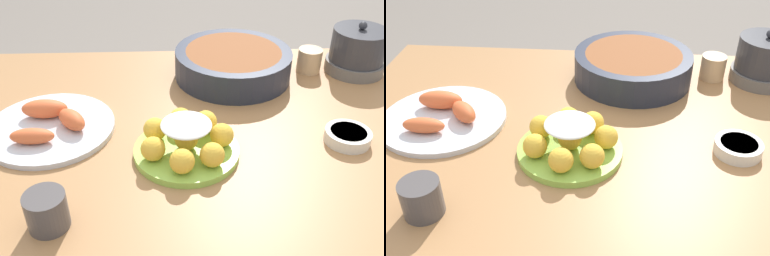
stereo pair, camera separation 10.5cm
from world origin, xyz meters
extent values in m
cylinder|color=#A87547|center=(-0.59, 0.42, 0.34)|extent=(0.06, 0.06, 0.67)
cylinder|color=#A87547|center=(0.59, 0.42, 0.34)|extent=(0.06, 0.06, 0.67)
cube|color=#A87547|center=(0.00, 0.00, 0.69)|extent=(1.29, 0.94, 0.03)
cylinder|color=#99CC4C|center=(-0.03, -0.09, 0.71)|extent=(0.24, 0.24, 0.02)
sphere|color=yellow|center=(0.05, -0.08, 0.75)|extent=(0.05, 0.05, 0.05)
sphere|color=yellow|center=(0.02, -0.03, 0.75)|extent=(0.05, 0.05, 0.05)
sphere|color=yellow|center=(-0.04, -0.01, 0.75)|extent=(0.05, 0.05, 0.05)
sphere|color=yellow|center=(-0.10, -0.05, 0.75)|extent=(0.05, 0.05, 0.05)
sphere|color=yellow|center=(-0.10, -0.13, 0.75)|extent=(0.05, 0.05, 0.05)
sphere|color=yellow|center=(-0.04, -0.17, 0.75)|extent=(0.05, 0.05, 0.05)
sphere|color=yellow|center=(0.02, -0.15, 0.75)|extent=(0.05, 0.05, 0.05)
ellipsoid|color=white|center=(-0.03, -0.09, 0.78)|extent=(0.11, 0.11, 0.02)
sphere|color=yellow|center=(-0.03, -0.09, 0.75)|extent=(0.05, 0.05, 0.05)
cylinder|color=#232838|center=(0.12, 0.28, 0.74)|extent=(0.34, 0.34, 0.08)
cylinder|color=brown|center=(0.12, 0.28, 0.78)|extent=(0.28, 0.28, 0.01)
cylinder|color=silver|center=(0.35, -0.06, 0.72)|extent=(0.11, 0.11, 0.03)
cylinder|color=#9E4C1E|center=(0.35, -0.06, 0.73)|extent=(0.08, 0.08, 0.01)
cylinder|color=silver|center=(-0.36, 0.02, 0.71)|extent=(0.32, 0.32, 0.01)
ellipsoid|color=#E06033|center=(-0.30, 0.01, 0.74)|extent=(0.09, 0.10, 0.05)
ellipsoid|color=#E06033|center=(-0.38, 0.06, 0.74)|extent=(0.11, 0.05, 0.05)
ellipsoid|color=#E06033|center=(-0.38, -0.05, 0.74)|extent=(0.10, 0.04, 0.04)
cylinder|color=#4C4747|center=(-0.29, -0.30, 0.74)|extent=(0.08, 0.08, 0.07)
cylinder|color=#DBB27F|center=(0.35, 0.31, 0.74)|extent=(0.07, 0.07, 0.07)
cylinder|color=#66605B|center=(0.49, 0.30, 0.72)|extent=(0.17, 0.17, 0.04)
cylinder|color=#333338|center=(0.49, 0.30, 0.79)|extent=(0.16, 0.16, 0.10)
sphere|color=#333338|center=(0.49, 0.30, 0.85)|extent=(0.02, 0.02, 0.02)
camera|label=1|loc=(-0.05, -0.91, 1.33)|focal=42.00mm
camera|label=2|loc=(0.06, -0.91, 1.33)|focal=42.00mm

